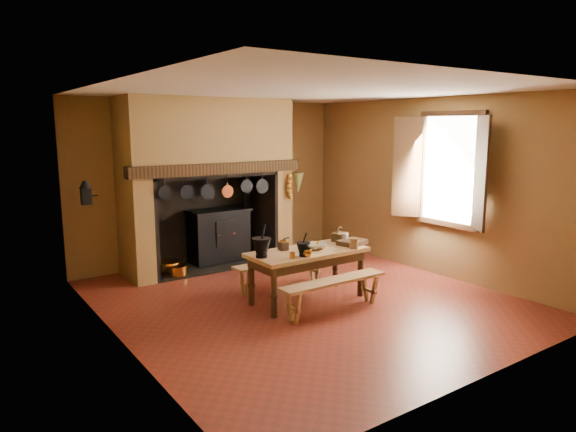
% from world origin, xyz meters
% --- Properties ---
extents(floor, '(5.50, 5.50, 0.00)m').
position_xyz_m(floor, '(0.00, 0.00, 0.00)').
color(floor, maroon).
rests_on(floor, ground).
extents(ceiling, '(5.50, 5.50, 0.00)m').
position_xyz_m(ceiling, '(0.00, 0.00, 2.80)').
color(ceiling, silver).
rests_on(ceiling, back_wall).
extents(back_wall, '(5.00, 0.02, 2.80)m').
position_xyz_m(back_wall, '(0.00, 2.75, 1.40)').
color(back_wall, brown).
rests_on(back_wall, floor).
extents(wall_left, '(0.02, 5.50, 2.80)m').
position_xyz_m(wall_left, '(-2.50, 0.00, 1.40)').
color(wall_left, brown).
rests_on(wall_left, floor).
extents(wall_right, '(0.02, 5.50, 2.80)m').
position_xyz_m(wall_right, '(2.50, 0.00, 1.40)').
color(wall_right, brown).
rests_on(wall_right, floor).
extents(wall_front, '(5.00, 0.02, 2.80)m').
position_xyz_m(wall_front, '(0.00, -2.75, 1.40)').
color(wall_front, brown).
rests_on(wall_front, floor).
extents(chimney_breast, '(2.95, 0.96, 2.80)m').
position_xyz_m(chimney_breast, '(-0.30, 2.31, 1.81)').
color(chimney_breast, brown).
rests_on(chimney_breast, floor).
extents(iron_range, '(1.12, 0.55, 1.60)m').
position_xyz_m(iron_range, '(-0.04, 2.45, 0.48)').
color(iron_range, black).
rests_on(iron_range, floor).
extents(hearth_pans, '(0.51, 0.62, 0.20)m').
position_xyz_m(hearth_pans, '(-1.05, 2.22, 0.09)').
color(hearth_pans, '#BA7A2A').
rests_on(hearth_pans, floor).
extents(hanging_pans, '(1.92, 0.29, 0.27)m').
position_xyz_m(hanging_pans, '(-0.34, 1.81, 1.36)').
color(hanging_pans, black).
rests_on(hanging_pans, chimney_breast).
extents(onion_string, '(0.12, 0.10, 0.46)m').
position_xyz_m(onion_string, '(1.00, 1.79, 1.33)').
color(onion_string, '#A6601E').
rests_on(onion_string, chimney_breast).
extents(herb_bunch, '(0.20, 0.20, 0.35)m').
position_xyz_m(herb_bunch, '(1.18, 1.79, 1.38)').
color(herb_bunch, brown).
rests_on(herb_bunch, chimney_breast).
extents(window, '(0.39, 1.75, 1.76)m').
position_xyz_m(window, '(2.35, -0.40, 1.70)').
color(window, white).
rests_on(window, wall_right).
extents(wall_coffee_mill, '(0.23, 0.16, 0.31)m').
position_xyz_m(wall_coffee_mill, '(-2.42, 1.55, 1.52)').
color(wall_coffee_mill, black).
rests_on(wall_coffee_mill, wall_left).
extents(work_table, '(1.63, 0.72, 0.71)m').
position_xyz_m(work_table, '(0.01, -0.04, 0.59)').
color(work_table, '#AB764E').
rests_on(work_table, floor).
extents(bench_front, '(1.54, 0.27, 0.43)m').
position_xyz_m(bench_front, '(0.01, -0.60, 0.32)').
color(bench_front, '#AB764E').
rests_on(bench_front, floor).
extents(bench_back, '(1.51, 0.26, 0.43)m').
position_xyz_m(bench_back, '(0.01, 0.59, 0.32)').
color(bench_back, '#AB764E').
rests_on(bench_back, floor).
extents(mortar_large, '(0.25, 0.25, 0.42)m').
position_xyz_m(mortar_large, '(-0.70, -0.02, 0.85)').
color(mortar_large, black).
rests_on(mortar_large, work_table).
extents(mortar_small, '(0.18, 0.18, 0.31)m').
position_xyz_m(mortar_small, '(-0.24, -0.28, 0.81)').
color(mortar_small, black).
rests_on(mortar_small, work_table).
extents(coffee_grinder, '(0.15, 0.12, 0.17)m').
position_xyz_m(coffee_grinder, '(-0.26, 0.14, 0.77)').
color(coffee_grinder, '#3E2313').
rests_on(coffee_grinder, work_table).
extents(brass_mug_a, '(0.09, 0.09, 0.08)m').
position_xyz_m(brass_mug_a, '(-0.41, -0.28, 0.75)').
color(brass_mug_a, '#BA7A2A').
rests_on(brass_mug_a, work_table).
extents(brass_mug_b, '(0.08, 0.08, 0.08)m').
position_xyz_m(brass_mug_b, '(0.25, 0.07, 0.75)').
color(brass_mug_b, '#BA7A2A').
rests_on(brass_mug_b, work_table).
extents(mixing_bowl, '(0.37, 0.37, 0.07)m').
position_xyz_m(mixing_bowl, '(0.14, -0.04, 0.74)').
color(mixing_bowl, beige).
rests_on(mixing_bowl, work_table).
extents(stoneware_crock, '(0.14, 0.14, 0.14)m').
position_xyz_m(stoneware_crock, '(0.58, -0.33, 0.78)').
color(stoneware_crock, brown).
rests_on(stoneware_crock, work_table).
extents(glass_jar, '(0.08, 0.08, 0.13)m').
position_xyz_m(glass_jar, '(0.72, 0.02, 0.77)').
color(glass_jar, beige).
rests_on(glass_jar, work_table).
extents(wicker_basket, '(0.27, 0.23, 0.22)m').
position_xyz_m(wicker_basket, '(0.72, 0.13, 0.78)').
color(wicker_basket, '#4E2F17').
rests_on(wicker_basket, work_table).
extents(wooden_tray, '(0.44, 0.35, 0.07)m').
position_xyz_m(wooden_tray, '(0.72, -0.14, 0.74)').
color(wooden_tray, '#3E2313').
rests_on(wooden_tray, work_table).
extents(brass_cup, '(0.16, 0.16, 0.10)m').
position_xyz_m(brass_cup, '(-0.20, -0.31, 0.76)').
color(brass_cup, '#BA7A2A').
rests_on(brass_cup, work_table).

